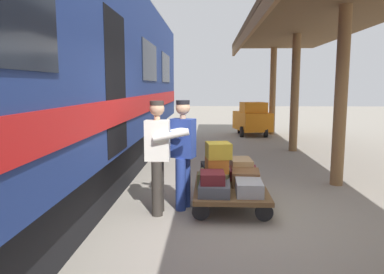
{
  "coord_description": "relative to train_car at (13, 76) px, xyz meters",
  "views": [
    {
      "loc": [
        0.59,
        5.23,
        1.92
      ],
      "look_at": [
        0.85,
        -0.29,
        1.15
      ],
      "focal_mm": 34.4,
      "sensor_mm": 36.0,
      "label": 1
    }
  ],
  "objects": [
    {
      "name": "ground_plane",
      "position": [
        -3.41,
        0.0,
        -2.06
      ],
      "size": [
        60.0,
        60.0,
        0.0
      ],
      "primitive_type": "plane",
      "color": "gray"
    },
    {
      "name": "train_car",
      "position": [
        0.0,
        0.0,
        0.0
      ],
      "size": [
        3.03,
        17.13,
        4.0
      ],
      "color": "navy",
      "rests_on": "ground_plane"
    },
    {
      "name": "luggage_cart",
      "position": [
        -3.16,
        -0.59,
        -1.78
      ],
      "size": [
        1.16,
        1.83,
        0.33
      ],
      "color": "brown",
      "rests_on": "ground_plane"
    },
    {
      "name": "suitcase_black_hardshell",
      "position": [
        -2.91,
        -1.09,
        -1.61
      ],
      "size": [
        0.48,
        0.59,
        0.23
      ],
      "primitive_type": "cube",
      "rotation": [
        0.0,
        0.0,
        0.13
      ],
      "color": "black",
      "rests_on": "luggage_cart"
    },
    {
      "name": "suitcase_gray_aluminum",
      "position": [
        -3.42,
        -0.08,
        -1.63
      ],
      "size": [
        0.39,
        0.57,
        0.2
      ],
      "primitive_type": "cube",
      "rotation": [
        0.0,
        0.0,
        -0.02
      ],
      "color": "#9EA0A5",
      "rests_on": "luggage_cart"
    },
    {
      "name": "suitcase_slate_roller",
      "position": [
        -2.91,
        -0.08,
        -1.65
      ],
      "size": [
        0.48,
        0.65,
        0.17
      ],
      "primitive_type": "cube",
      "rotation": [
        0.0,
        0.0,
        -0.04
      ],
      "color": "#4C515B",
      "rests_on": "luggage_cart"
    },
    {
      "name": "suitcase_brown_leather",
      "position": [
        -3.42,
        -0.59,
        -1.61
      ],
      "size": [
        0.47,
        0.54,
        0.24
      ],
      "primitive_type": "cube",
      "rotation": [
        0.0,
        0.0,
        -0.07
      ],
      "color": "brown",
      "rests_on": "luggage_cart"
    },
    {
      "name": "suitcase_olive_duffel",
      "position": [
        -2.91,
        -0.59,
        -1.62
      ],
      "size": [
        0.53,
        0.6,
        0.22
      ],
      "primitive_type": "cube",
      "rotation": [
        0.0,
        0.0,
        -0.1
      ],
      "color": "brown",
      "rests_on": "luggage_cart"
    },
    {
      "name": "suitcase_burgundy_valise",
      "position": [
        -3.42,
        -1.09,
        -1.65
      ],
      "size": [
        0.5,
        0.64,
        0.17
      ],
      "primitive_type": "cube",
      "rotation": [
        0.0,
        0.0,
        -0.05
      ],
      "color": "maroon",
      "rests_on": "luggage_cart"
    },
    {
      "name": "suitcase_tan_vintage",
      "position": [
        -3.39,
        -1.09,
        -1.48
      ],
      "size": [
        0.39,
        0.57,
        0.16
      ],
      "primitive_type": "cube",
      "rotation": [
        0.0,
        0.0,
        0.06
      ],
      "color": "tan",
      "rests_on": "suitcase_burgundy_valise"
    },
    {
      "name": "suitcase_maroon_trunk",
      "position": [
        -2.88,
        -0.08,
        -1.48
      ],
      "size": [
        0.37,
        0.44,
        0.16
      ],
      "primitive_type": "cube",
      "rotation": [
        0.0,
        0.0,
        0.04
      ],
      "color": "maroon",
      "rests_on": "suitcase_slate_roller"
    },
    {
      "name": "suitcase_orange_carryall",
      "position": [
        -2.95,
        -0.56,
        -1.4
      ],
      "size": [
        0.39,
        0.42,
        0.23
      ],
      "primitive_type": "cube",
      "rotation": [
        0.0,
        0.0,
        0.16
      ],
      "color": "#CC6B23",
      "rests_on": "suitcase_olive_duffel"
    },
    {
      "name": "suitcase_yellow_case",
      "position": [
        -2.97,
        -0.56,
        -1.16
      ],
      "size": [
        0.43,
        0.44,
        0.25
      ],
      "primitive_type": "cube",
      "rotation": [
        0.0,
        0.0,
        0.16
      ],
      "color": "gold",
      "rests_on": "suitcase_orange_carryall"
    },
    {
      "name": "porter_in_overalls",
      "position": [
        -2.4,
        -0.37,
        -1.14
      ],
      "size": [
        0.73,
        0.57,
        1.7
      ],
      "color": "navy",
      "rests_on": "ground_plane"
    },
    {
      "name": "porter_by_door",
      "position": [
        -2.08,
        -0.12,
        -1.14
      ],
      "size": [
        0.67,
        0.42,
        1.7
      ],
      "color": "#332D28",
      "rests_on": "ground_plane"
    },
    {
      "name": "baggage_tug",
      "position": [
        -4.5,
        -9.13,
        -1.43
      ],
      "size": [
        1.44,
        1.9,
        1.3
      ],
      "color": "orange",
      "rests_on": "ground_plane"
    }
  ]
}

